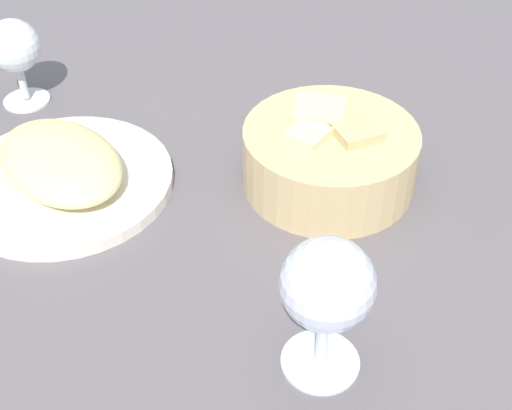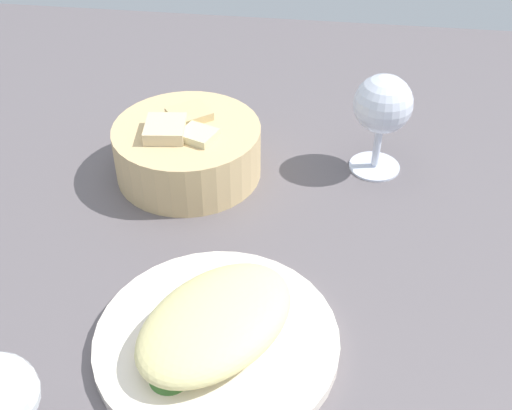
# 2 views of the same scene
# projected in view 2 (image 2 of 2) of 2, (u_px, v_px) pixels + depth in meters

# --- Properties ---
(ground_plane) EXTENTS (1.40, 1.40, 0.02)m
(ground_plane) POSITION_uv_depth(u_px,v_px,m) (215.00, 286.00, 0.71)
(ground_plane) COLOR #5E575B
(plate) EXTENTS (0.24, 0.24, 0.01)m
(plate) POSITION_uv_depth(u_px,v_px,m) (217.00, 340.00, 0.63)
(plate) COLOR white
(plate) RESTS_ON ground_plane
(omelette) EXTENTS (0.21, 0.19, 0.04)m
(omelette) POSITION_uv_depth(u_px,v_px,m) (216.00, 321.00, 0.61)
(omelette) COLOR beige
(omelette) RESTS_ON plate
(lettuce_garnish) EXTENTS (0.04, 0.04, 0.02)m
(lettuce_garnish) POSITION_uv_depth(u_px,v_px,m) (169.00, 373.00, 0.58)
(lettuce_garnish) COLOR #467E37
(lettuce_garnish) RESTS_ON plate
(bread_basket) EXTENTS (0.19, 0.19, 0.08)m
(bread_basket) POSITION_uv_depth(u_px,v_px,m) (187.00, 149.00, 0.83)
(bread_basket) COLOR tan
(bread_basket) RESTS_ON ground_plane
(wine_glass_near) EXTENTS (0.07, 0.07, 0.13)m
(wine_glass_near) POSITION_uv_depth(u_px,v_px,m) (382.00, 108.00, 0.80)
(wine_glass_near) COLOR silver
(wine_glass_near) RESTS_ON ground_plane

